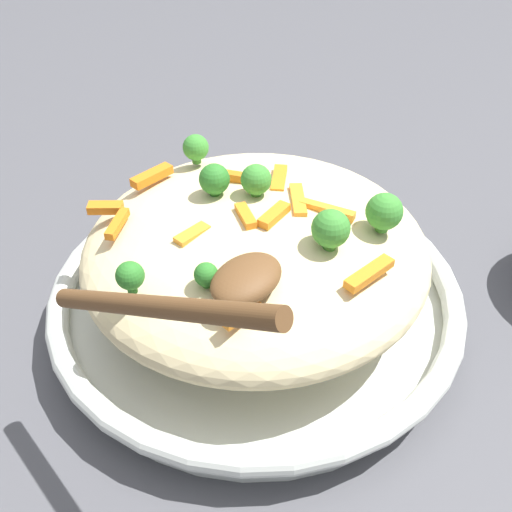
# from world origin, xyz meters

# --- Properties ---
(ground_plane) EXTENTS (2.40, 2.40, 0.00)m
(ground_plane) POSITION_xyz_m (0.00, 0.00, 0.00)
(ground_plane) COLOR #4C4C51
(serving_bowl) EXTENTS (0.35, 0.35, 0.04)m
(serving_bowl) POSITION_xyz_m (0.00, 0.00, 0.02)
(serving_bowl) COLOR silver
(serving_bowl) RESTS_ON ground_plane
(pasta_mound) EXTENTS (0.28, 0.28, 0.08)m
(pasta_mound) POSITION_xyz_m (0.00, 0.00, 0.08)
(pasta_mound) COLOR beige
(pasta_mound) RESTS_ON serving_bowl
(carrot_piece_0) EXTENTS (0.04, 0.03, 0.01)m
(carrot_piece_0) POSITION_xyz_m (0.05, 0.01, 0.11)
(carrot_piece_0) COLOR orange
(carrot_piece_0) RESTS_ON pasta_mound
(carrot_piece_1) EXTENTS (0.01, 0.04, 0.01)m
(carrot_piece_1) POSITION_xyz_m (0.03, -0.04, 0.11)
(carrot_piece_1) COLOR orange
(carrot_piece_1) RESTS_ON pasta_mound
(carrot_piece_2) EXTENTS (0.03, 0.01, 0.01)m
(carrot_piece_2) POSITION_xyz_m (0.00, -0.02, 0.12)
(carrot_piece_2) COLOR orange
(carrot_piece_2) RESTS_ON pasta_mound
(carrot_piece_3) EXTENTS (0.03, 0.02, 0.01)m
(carrot_piece_3) POSITION_xyz_m (-0.07, 0.08, 0.11)
(carrot_piece_3) COLOR orange
(carrot_piece_3) RESTS_ON pasta_mound
(carrot_piece_4) EXTENTS (0.03, 0.01, 0.01)m
(carrot_piece_4) POSITION_xyz_m (-0.09, -0.06, 0.11)
(carrot_piece_4) COLOR orange
(carrot_piece_4) RESTS_ON pasta_mound
(carrot_piece_5) EXTENTS (0.03, 0.01, 0.01)m
(carrot_piece_5) POSITION_xyz_m (-0.05, 0.02, 0.11)
(carrot_piece_5) COLOR orange
(carrot_piece_5) RESTS_ON pasta_mound
(carrot_piece_6) EXTENTS (0.02, 0.03, 0.01)m
(carrot_piece_6) POSITION_xyz_m (-0.01, 0.00, 0.11)
(carrot_piece_6) COLOR orange
(carrot_piece_6) RESTS_ON pasta_mound
(carrot_piece_7) EXTENTS (0.04, 0.02, 0.01)m
(carrot_piece_7) POSITION_xyz_m (-0.01, -0.10, 0.11)
(carrot_piece_7) COLOR orange
(carrot_piece_7) RESTS_ON pasta_mound
(carrot_piece_8) EXTENTS (0.04, 0.01, 0.01)m
(carrot_piece_8) POSITION_xyz_m (-0.01, 0.10, 0.11)
(carrot_piece_8) COLOR orange
(carrot_piece_8) RESTS_ON pasta_mound
(carrot_piece_9) EXTENTS (0.02, 0.04, 0.01)m
(carrot_piece_9) POSITION_xyz_m (0.03, 0.04, 0.11)
(carrot_piece_9) COLOR orange
(carrot_piece_9) RESTS_ON pasta_mound
(carrot_piece_10) EXTENTS (0.04, 0.03, 0.01)m
(carrot_piece_10) POSITION_xyz_m (0.03, -0.02, 0.11)
(carrot_piece_10) COLOR orange
(carrot_piece_10) RESTS_ON pasta_mound
(carrot_piece_11) EXTENTS (0.03, 0.03, 0.01)m
(carrot_piece_11) POSITION_xyz_m (-0.06, 0.10, 0.11)
(carrot_piece_11) COLOR orange
(carrot_piece_11) RESTS_ON pasta_mound
(broccoli_floret_0) EXTENTS (0.02, 0.02, 0.02)m
(broccoli_floret_0) POSITION_xyz_m (-0.12, 0.02, 0.12)
(broccoli_floret_0) COLOR #296820
(broccoli_floret_0) RESTS_ON pasta_mound
(broccoli_floret_1) EXTENTS (0.02, 0.02, 0.03)m
(broccoli_floret_1) POSITION_xyz_m (0.00, 0.04, 0.13)
(broccoli_floret_1) COLOR #296820
(broccoli_floret_1) RESTS_ON pasta_mound
(broccoli_floret_2) EXTENTS (0.02, 0.02, 0.03)m
(broccoli_floret_2) POSITION_xyz_m (0.02, 0.01, 0.13)
(broccoli_floret_2) COLOR #377928
(broccoli_floret_2) RESTS_ON pasta_mound
(broccoli_floret_3) EXTENTS (0.02, 0.02, 0.02)m
(broccoli_floret_3) POSITION_xyz_m (-0.08, -0.02, 0.12)
(broccoli_floret_3) COLOR #296820
(broccoli_floret_3) RESTS_ON pasta_mound
(broccoli_floret_4) EXTENTS (0.02, 0.02, 0.03)m
(broccoli_floret_4) POSITION_xyz_m (0.04, 0.09, 0.12)
(broccoli_floret_4) COLOR #377928
(broccoli_floret_4) RESTS_ON pasta_mound
(broccoli_floret_5) EXTENTS (0.03, 0.03, 0.03)m
(broccoli_floret_5) POSITION_xyz_m (-0.00, -0.07, 0.12)
(broccoli_floret_5) COLOR #377928
(broccoli_floret_5) RESTS_ON pasta_mound
(broccoli_floret_6) EXTENTS (0.03, 0.03, 0.03)m
(broccoli_floret_6) POSITION_xyz_m (0.05, -0.08, 0.12)
(broccoli_floret_6) COLOR #377928
(broccoli_floret_6) RESTS_ON pasta_mound
(serving_spoon) EXTENTS (0.12, 0.17, 0.09)m
(serving_spoon) POSITION_xyz_m (-0.10, -0.05, 0.13)
(serving_spoon) COLOR brown
(serving_spoon) RESTS_ON pasta_mound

